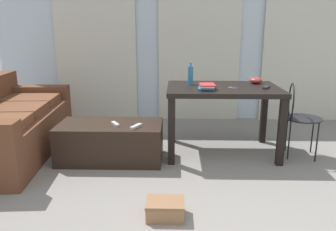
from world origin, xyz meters
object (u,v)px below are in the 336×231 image
Objects in this scene: bowl at (256,80)px; shoebox at (165,209)px; craft_table at (223,96)px; book_stack at (207,87)px; bottle_near at (190,75)px; tv_remote_secondary at (115,124)px; scissors at (234,88)px; coffee_table at (111,142)px; tv_remote_primary at (136,126)px; wire_chair at (297,112)px; couch at (6,126)px; tv_remote_on_table at (266,87)px.

bowl reaches higher than shoebox.
book_stack is (-0.19, -0.14, 0.13)m from craft_table.
bottle_near is 1.01m from tv_remote_secondary.
shoebox is (-1.00, -1.61, -0.73)m from bowl.
coffee_table is at bearing -172.38° from scissors.
shoebox is at bearing -45.53° from tv_remote_primary.
scissors reaches higher than tv_remote_primary.
coffee_table is 0.22m from tv_remote_secondary.
bottle_near is (-0.36, 0.13, 0.21)m from craft_table.
wire_chair is at bearing 42.99° from shoebox.
tv_remote_secondary is at bearing -170.74° from book_stack.
bowl is 1.51m from tv_remote_primary.
bottle_near is at bearing 121.14° from book_stack.
bottle_near reaches higher than couch.
wire_chair is at bearing -6.15° from craft_table.
couch is 1.65× the size of craft_table.
coffee_table is at bearing -167.96° from craft_table.
couch is at bearing 142.22° from tv_remote_secondary.
wire_chair reaches higher than craft_table.
craft_table is at bearing -15.70° from tv_remote_secondary.
tv_remote_primary is at bearing -163.22° from scissors.
wire_chair is at bearing -10.74° from bottle_near.
shoebox is (0.56, -1.09, -0.35)m from tv_remote_secondary.
couch is 1.84× the size of coffee_table.
bottle_near is 0.85× the size of shoebox.
coffee_table is 1.15m from bottle_near.
bottle_near reaches higher than book_stack.
tv_remote_secondary is (0.06, -0.03, 0.21)m from coffee_table.
wire_chair is 8.81× the size of scissors.
wire_chair is 1.75m from tv_remote_primary.
tv_remote_primary is at bearing -10.22° from couch.
wire_chair is 1.95m from shoebox.
craft_table is at bearing 35.60° from book_stack.
tv_remote_secondary is (-1.15, -0.29, -0.24)m from craft_table.
bowl is 0.84× the size of tv_remote_primary.
couch is 2.23m from shoebox.
tv_remote_secondary is at bearing -7.75° from couch.
tv_remote_secondary is (-1.25, -0.21, -0.35)m from scissors.
tv_remote_secondary is at bearing 117.31° from shoebox.
book_stack reaches higher than craft_table.
couch is at bearing -179.10° from scissors.
bottle_near is 0.79× the size of book_stack.
wire_chair is 1.96m from tv_remote_secondary.
wire_chair is 0.44m from tv_remote_on_table.
tv_remote_on_table is 1.45m from tv_remote_primary.
tv_remote_secondary is at bearing -177.00° from tv_remote_primary.
tv_remote_on_table is at bearing 5.99° from coffee_table.
craft_table is at bearing 140.11° from scissors.
couch is at bearing -164.29° from tv_remote_primary.
couch is at bearing -152.31° from tv_remote_on_table.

